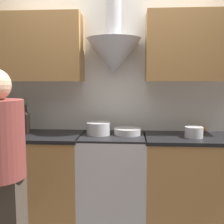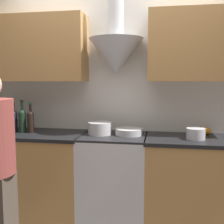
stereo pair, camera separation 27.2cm
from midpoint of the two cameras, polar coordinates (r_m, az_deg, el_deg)
The scene contains 11 objects.
wall_back at distance 3.08m, azimuth -3.28°, elevation 6.59°, with size 8.40×0.57×2.60m.
counter_left at distance 3.26m, azimuth -21.29°, elevation -12.00°, with size 1.42×0.62×0.90m.
counter_right at distance 3.01m, azimuth 14.10°, elevation -13.31°, with size 1.05×0.62×0.90m.
stove_range at distance 2.98m, azimuth -2.54°, elevation -13.24°, with size 0.67×0.60×0.90m.
wine_bottle_6 at distance 3.16m, azimuth -22.75°, elevation -1.75°, with size 0.08×0.08×0.34m.
wine_bottle_7 at distance 3.12m, azimuth -21.11°, elevation -1.68°, with size 0.08×0.08×0.35m.
wine_bottle_8 at distance 3.08m, azimuth -19.52°, elevation -1.85°, with size 0.07×0.07×0.33m.
stock_pot at distance 2.90m, azimuth -5.48°, elevation -3.38°, with size 0.24×0.24×0.13m.
mixing_bowl at distance 2.89m, azimuth 0.47°, elevation -3.99°, with size 0.28×0.28×0.07m.
orange_fruit at distance 3.10m, azimuth 15.53°, elevation -3.45°, with size 0.07×0.07×0.07m.
saucepan at distance 2.82m, azimuth 13.66°, elevation -4.03°, with size 0.18×0.18×0.11m.
Camera 1 is at (0.19, -2.49, 1.46)m, focal length 45.00 mm.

